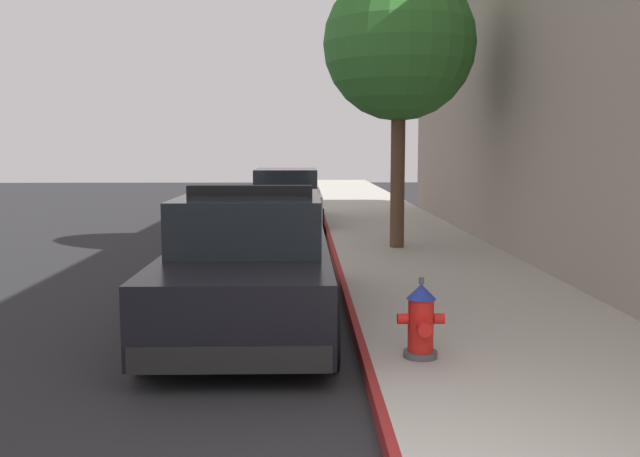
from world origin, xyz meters
TOP-DOWN VIEW (x-y plane):
  - ground_plane at (-4.40, 10.00)m, footprint 31.21×60.00m
  - sidewalk_pavement at (1.60, 10.00)m, footprint 3.20×60.00m
  - curb_painted_edge at (-0.04, 10.00)m, footprint 0.08×60.00m
  - police_cruiser at (-1.26, 4.84)m, footprint 1.94×4.84m
  - parked_car_silver_ahead at (-1.09, 15.50)m, footprint 1.94×4.84m
  - fire_hydrant at (0.47, 2.95)m, footprint 0.44×0.40m
  - street_tree at (1.23, 10.34)m, footprint 2.94×2.94m

SIDE VIEW (x-z plane):
  - ground_plane at x=-4.40m, z-range -0.20..0.00m
  - sidewalk_pavement at x=1.60m, z-range 0.00..0.16m
  - curb_painted_edge at x=-0.04m, z-range 0.00..0.16m
  - fire_hydrant at x=0.47m, z-range 0.13..0.89m
  - parked_car_silver_ahead at x=-1.09m, z-range -0.04..1.52m
  - police_cruiser at x=-1.26m, z-range -0.10..1.58m
  - street_tree at x=1.23m, z-range 1.38..6.80m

